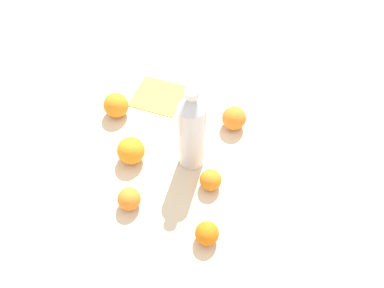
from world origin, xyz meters
The scene contains 9 objects.
ground_plane centered at (0.00, 0.00, 0.00)m, with size 2.40×2.40×0.00m, color beige.
water_bottle centered at (0.00, 0.01, 0.14)m, with size 0.08×0.08×0.29m.
orange_0 centered at (0.10, -0.02, 0.03)m, with size 0.06×0.06×0.06m, color orange.
orange_1 centered at (0.21, -0.14, 0.03)m, with size 0.06×0.06×0.06m, color orange.
orange_2 centered at (-0.01, -0.22, 0.03)m, with size 0.06×0.06×0.06m, color orange.
orange_3 centered at (-0.13, -0.12, 0.04)m, with size 0.08×0.08×0.08m, color orange.
orange_4 centered at (-0.31, -0.03, 0.04)m, with size 0.08×0.08×0.08m, color orange.
orange_5 centered at (0.00, 0.20, 0.04)m, with size 0.08×0.08×0.08m, color orange.
folded_napkin centered at (-0.27, 0.12, 0.00)m, with size 0.16×0.15×0.01m, color #E5B24C.
Camera 1 is at (0.49, -0.48, 0.99)m, focal length 37.17 mm.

